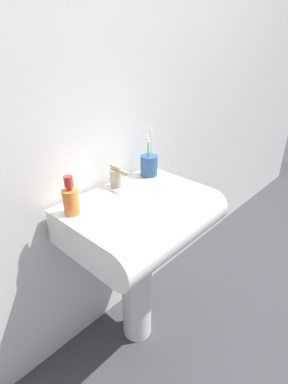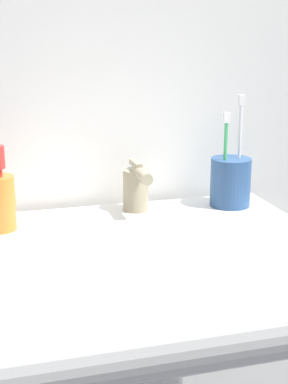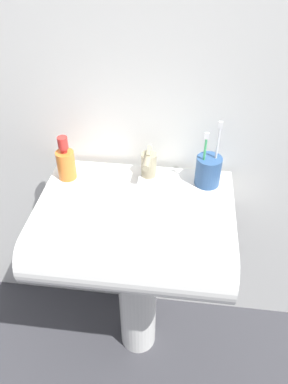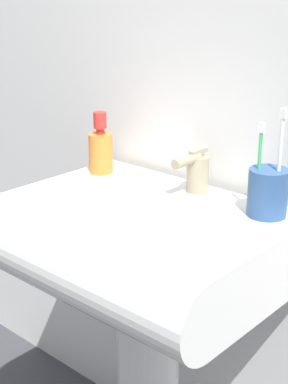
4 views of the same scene
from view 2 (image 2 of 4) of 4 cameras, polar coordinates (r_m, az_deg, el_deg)
The scene contains 3 objects.
sink_basin at distance 1.01m, azimuth 0.83°, elevation -9.14°, with size 0.60×0.46×0.15m.
faucet at distance 1.15m, azimuth -0.73°, elevation 0.48°, with size 0.05×0.11×0.10m.
toothbrush_cup at distance 1.20m, azimuth 8.39°, elevation 1.06°, with size 0.08×0.08×0.22m.
Camera 2 is at (-0.27, -0.93, 1.14)m, focal length 55.00 mm.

